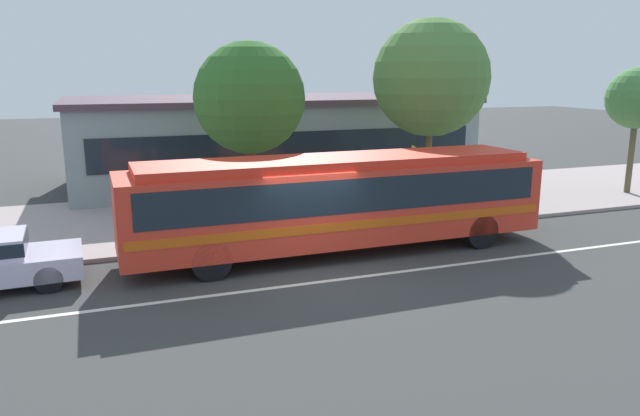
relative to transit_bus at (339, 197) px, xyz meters
name	(u,v)px	position (x,y,z in m)	size (l,w,h in m)	color
ground_plane	(314,271)	(-1.23, -1.36, -1.59)	(120.00, 120.00, 0.00)	#3A3B3A
sidewalk_slab	(250,213)	(-1.23, 5.35, -1.53)	(60.00, 8.00, 0.12)	#A49392
lane_stripe_center	(325,281)	(-1.23, -2.16, -1.59)	(56.00, 0.16, 0.01)	silver
transit_bus	(339,197)	(0.00, 0.00, 0.00)	(11.90, 2.55, 2.73)	red
pedestrian_waiting_near_sign	(432,185)	(4.76, 2.98, -0.48)	(0.41, 0.41, 1.70)	navy
pedestrian_walking_along_curb	(183,204)	(-3.89, 3.13, -0.53)	(0.44, 0.44, 1.61)	#79624C
bus_stop_sign	(413,173)	(3.49, 2.10, 0.15)	(0.17, 0.43, 2.52)	gray
street_tree_near_stop	(249,98)	(-1.32, 4.69, 2.56)	(3.73, 3.73, 5.91)	brown
street_tree_mid_block	(431,78)	(5.53, 4.61, 3.20)	(4.32, 4.32, 6.84)	brown
street_tree_far_end	(637,99)	(14.31, 3.35, 2.36)	(2.45, 2.45, 5.09)	brown
station_building	(269,139)	(1.34, 11.86, 0.37)	(17.75, 8.40, 3.90)	gray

